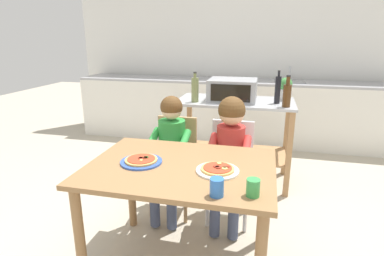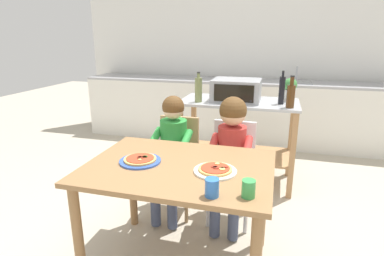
# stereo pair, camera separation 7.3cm
# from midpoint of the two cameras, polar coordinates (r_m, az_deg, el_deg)

# --- Properties ---
(ground_plane) EXTENTS (12.34, 12.34, 0.00)m
(ground_plane) POSITION_cam_midpoint_polar(r_m,az_deg,el_deg) (3.32, 5.02, -10.13)
(ground_plane) COLOR #B7AD99
(back_wall_tiled) EXTENTS (4.95, 0.12, 2.70)m
(back_wall_tiled) POSITION_cam_midpoint_polar(r_m,az_deg,el_deg) (4.87, 9.76, 14.70)
(back_wall_tiled) COLOR white
(back_wall_tiled) RESTS_ON ground
(kitchen_counter) EXTENTS (4.46, 0.60, 1.08)m
(kitchen_counter) POSITION_cam_midpoint_polar(r_m,az_deg,el_deg) (4.58, 8.67, 3.15)
(kitchen_counter) COLOR silver
(kitchen_counter) RESTS_ON ground
(kitchen_island_cart) EXTENTS (1.16, 0.60, 0.86)m
(kitchen_island_cart) POSITION_cam_midpoint_polar(r_m,az_deg,el_deg) (3.24, 9.02, 0.08)
(kitchen_island_cart) COLOR #B7BABF
(kitchen_island_cart) RESTS_ON ground
(toaster_oven) EXTENTS (0.47, 0.39, 0.21)m
(toaster_oven) POSITION_cam_midpoint_polar(r_m,az_deg,el_deg) (3.15, 8.77, 6.85)
(toaster_oven) COLOR #999BA0
(toaster_oven) RESTS_ON kitchen_island_cart
(bottle_squat_spirits) EXTENTS (0.07, 0.07, 0.29)m
(bottle_squat_spirits) POSITION_cam_midpoint_polar(r_m,az_deg,el_deg) (3.05, 1.87, 7.05)
(bottle_squat_spirits) COLOR olive
(bottle_squat_spirits) RESTS_ON kitchen_island_cart
(bottle_clear_vinegar) EXTENTS (0.07, 0.07, 0.29)m
(bottle_clear_vinegar) POSITION_cam_midpoint_polar(r_m,az_deg,el_deg) (2.95, 18.26, 5.72)
(bottle_clear_vinegar) COLOR #4C2D14
(bottle_clear_vinegar) RESTS_ON kitchen_island_cart
(bottle_dark_olive_oil) EXTENTS (0.05, 0.05, 0.31)m
(bottle_dark_olive_oil) POSITION_cam_midpoint_polar(r_m,az_deg,el_deg) (3.08, 16.73, 6.66)
(bottle_dark_olive_oil) COLOR black
(bottle_dark_olive_oil) RESTS_ON kitchen_island_cart
(potted_herb_plant) EXTENTS (0.13, 0.13, 0.23)m
(potted_herb_plant) POSITION_cam_midpoint_polar(r_m,az_deg,el_deg) (3.27, 18.06, 6.85)
(potted_herb_plant) COLOR beige
(potted_herb_plant) RESTS_ON kitchen_island_cart
(dining_table) EXTENTS (1.14, 0.83, 0.73)m
(dining_table) POSITION_cam_midpoint_polar(r_m,az_deg,el_deg) (1.97, -1.29, -9.69)
(dining_table) COLOR olive
(dining_table) RESTS_ON ground
(dining_chair_left) EXTENTS (0.36, 0.36, 0.81)m
(dining_chair_left) POSITION_cam_midpoint_polar(r_m,az_deg,el_deg) (2.70, -2.09, -5.39)
(dining_chair_left) COLOR tan
(dining_chair_left) RESTS_ON ground
(dining_chair_right) EXTENTS (0.36, 0.36, 0.81)m
(dining_chair_right) POSITION_cam_midpoint_polar(r_m,az_deg,el_deg) (2.59, 8.13, -6.54)
(dining_chair_right) COLOR silver
(dining_chair_right) RESTS_ON ground
(child_in_green_shirt) EXTENTS (0.32, 0.42, 1.01)m
(child_in_green_shirt) POSITION_cam_midpoint_polar(r_m,az_deg,el_deg) (2.53, -2.97, -2.89)
(child_in_green_shirt) COLOR #424C6B
(child_in_green_shirt) RESTS_ON ground
(child_in_red_shirt) EXTENTS (0.32, 0.42, 1.03)m
(child_in_red_shirt) POSITION_cam_midpoint_polar(r_m,az_deg,el_deg) (2.41, 7.95, -3.13)
(child_in_red_shirt) COLOR #424C6B
(child_in_red_shirt) RESTS_ON ground
(pizza_plate_blue_rimmed) EXTENTS (0.26, 0.26, 0.03)m
(pizza_plate_blue_rimmed) POSITION_cam_midpoint_polar(r_m,az_deg,el_deg) (1.99, -8.40, -5.82)
(pizza_plate_blue_rimmed) COLOR #3356B7
(pizza_plate_blue_rimmed) RESTS_ON dining_table
(pizza_plate_white) EXTENTS (0.25, 0.25, 0.03)m
(pizza_plate_white) POSITION_cam_midpoint_polar(r_m,az_deg,el_deg) (1.83, 5.42, -7.66)
(pizza_plate_white) COLOR white
(pizza_plate_white) RESTS_ON dining_table
(drinking_cup_blue) EXTENTS (0.07, 0.07, 0.09)m
(drinking_cup_blue) POSITION_cam_midpoint_polar(r_m,az_deg,el_deg) (1.56, 5.02, -10.80)
(drinking_cup_blue) COLOR blue
(drinking_cup_blue) RESTS_ON dining_table
(drinking_cup_green) EXTENTS (0.07, 0.07, 0.09)m
(drinking_cup_green) POSITION_cam_midpoint_polar(r_m,az_deg,el_deg) (1.58, 11.60, -10.80)
(drinking_cup_green) COLOR green
(drinking_cup_green) RESTS_ON dining_table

